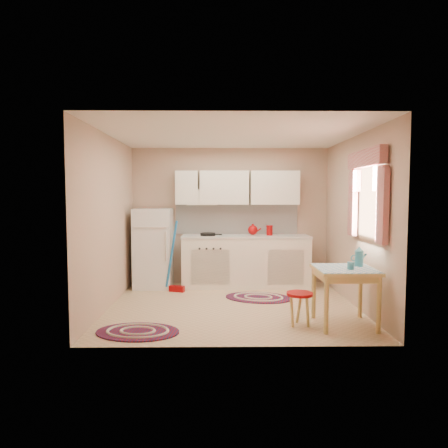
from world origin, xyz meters
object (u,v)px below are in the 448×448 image
Objects in this scene: table at (344,297)px; fridge at (153,248)px; base_cabinets at (246,262)px; stool at (299,309)px.

fridge is at bearing 141.87° from table.
base_cabinets is 2.28m from stool.
base_cabinets is 3.12× the size of table.
table reaches higher than stool.
base_cabinets reaches higher than stool.
base_cabinets is at bearing 1.75° from fridge.
table is at bearing -38.13° from fridge.
fridge is 3.33× the size of stool.
table is (2.73, -2.15, -0.34)m from fridge.
fridge is 1.94× the size of table.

